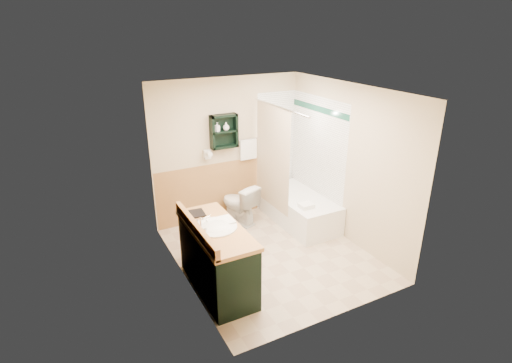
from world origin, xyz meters
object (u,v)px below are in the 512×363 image
object	(u,v)px
vanity	(217,258)
bathtub	(299,209)
hair_dryer	(207,154)
toilet	(239,204)
vanity_book	(190,207)
soap_bottle_b	(226,127)
wall_shelf	(224,131)
soap_bottle_a	(217,129)

from	to	relation	value
vanity	bathtub	world-z (taller)	vanity
bathtub	hair_dryer	bearing A→B (deg)	150.12
toilet	bathtub	bearing A→B (deg)	132.41
hair_dryer	bathtub	world-z (taller)	hair_dryer
hair_dryer	toilet	xyz separation A→B (m)	(0.43, -0.28, -0.86)
vanity	vanity_book	distance (m)	0.74
hair_dryer	soap_bottle_b	bearing A→B (deg)	-5.09
wall_shelf	hair_dryer	world-z (taller)	wall_shelf
soap_bottle_a	wall_shelf	bearing A→B (deg)	2.42
wall_shelf	vanity	size ratio (longest dim) A/B	0.40
wall_shelf	soap_bottle_a	distance (m)	0.13
toilet	soap_bottle_b	size ratio (longest dim) A/B	5.26
wall_shelf	vanity	xyz separation A→B (m)	(-0.89, -1.77, -1.12)
bathtub	soap_bottle_a	distance (m)	1.92
soap_bottle_a	soap_bottle_b	size ratio (longest dim) A/B	1.10
toilet	soap_bottle_b	distance (m)	1.30
vanity	soap_bottle_b	xyz separation A→B (m)	(0.93, 1.76, 1.18)
vanity_book	soap_bottle_b	distance (m)	1.81
wall_shelf	soap_bottle_a	size ratio (longest dim) A/B	3.80
wall_shelf	soap_bottle_b	size ratio (longest dim) A/B	4.17
wall_shelf	vanity_book	distance (m)	1.77
hair_dryer	soap_bottle_b	world-z (taller)	soap_bottle_b
soap_bottle_a	bathtub	bearing A→B (deg)	-32.60
hair_dryer	soap_bottle_a	world-z (taller)	soap_bottle_a
wall_shelf	vanity_book	size ratio (longest dim) A/B	2.27
vanity_book	wall_shelf	bearing A→B (deg)	56.09
vanity_book	soap_bottle_a	xyz separation A→B (m)	(0.94, 1.30, 0.61)
vanity	wall_shelf	bearing A→B (deg)	63.12
bathtub	toilet	distance (m)	1.02
toilet	vanity_book	bearing A→B (deg)	22.52
hair_dryer	toilet	size ratio (longest dim) A/B	0.35
vanity	bathtub	distance (m)	2.19
hair_dryer	wall_shelf	bearing A→B (deg)	-4.76
wall_shelf	vanity_book	bearing A→B (deg)	-129.04
bathtub	vanity_book	bearing A→B (deg)	-164.69
vanity	soap_bottle_b	size ratio (longest dim) A/B	10.41
soap_bottle_a	vanity	bearing A→B (deg)	-113.80
bathtub	soap_bottle_b	size ratio (longest dim) A/B	11.38
hair_dryer	vanity_book	bearing A→B (deg)	-119.70
toilet	soap_bottle_a	bearing A→B (deg)	-63.99
bathtub	vanity	bearing A→B (deg)	-151.80
wall_shelf	soap_bottle_b	distance (m)	0.08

